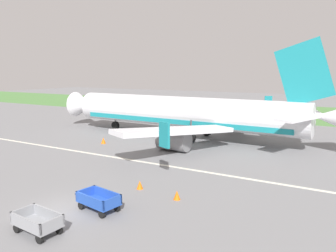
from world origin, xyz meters
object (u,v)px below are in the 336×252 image
traffic_cone_by_carts (103,140)px  baggage_cart_second_in_row (99,200)px  traffic_cone_near_plane (177,195)px  traffic_cone_mid_apron (140,185)px  baggage_cart_nearest (37,222)px  airplane (189,113)px

traffic_cone_by_carts → baggage_cart_second_in_row: bearing=-50.3°
baggage_cart_second_in_row → traffic_cone_near_plane: (3.23, 3.70, -0.31)m
baggage_cart_second_in_row → traffic_cone_mid_apron: bearing=88.7°
traffic_cone_mid_apron → traffic_cone_by_carts: size_ratio=0.84×
traffic_cone_mid_apron → traffic_cone_by_carts: (-11.74, 9.91, 0.05)m
baggage_cart_nearest → traffic_cone_near_plane: (4.04, 7.33, -0.31)m
airplane → baggage_cart_second_in_row: bearing=-77.7°
airplane → baggage_cart_second_in_row: airplane is taller
baggage_cart_second_in_row → traffic_cone_mid_apron: size_ratio=6.17×
baggage_cart_nearest → baggage_cart_second_in_row: (0.81, 3.63, 0.00)m
traffic_cone_near_plane → baggage_cart_second_in_row: bearing=-131.1°
traffic_cone_near_plane → traffic_cone_by_carts: size_ratio=0.85×
traffic_cone_mid_apron → traffic_cone_near_plane: bearing=-7.5°
airplane → baggage_cart_nearest: 25.71m
traffic_cone_near_plane → traffic_cone_by_carts: (-14.87, 10.33, 0.05)m
baggage_cart_nearest → traffic_cone_by_carts: baggage_cart_nearest is taller
baggage_cart_nearest → traffic_cone_by_carts: 20.72m
baggage_cart_second_in_row → traffic_cone_near_plane: baggage_cart_second_in_row is taller
traffic_cone_by_carts → traffic_cone_near_plane: bearing=-34.8°
traffic_cone_near_plane → airplane: bearing=113.9°
baggage_cart_nearest → baggage_cart_second_in_row: 3.72m
airplane → traffic_cone_mid_apron: bearing=-74.6°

